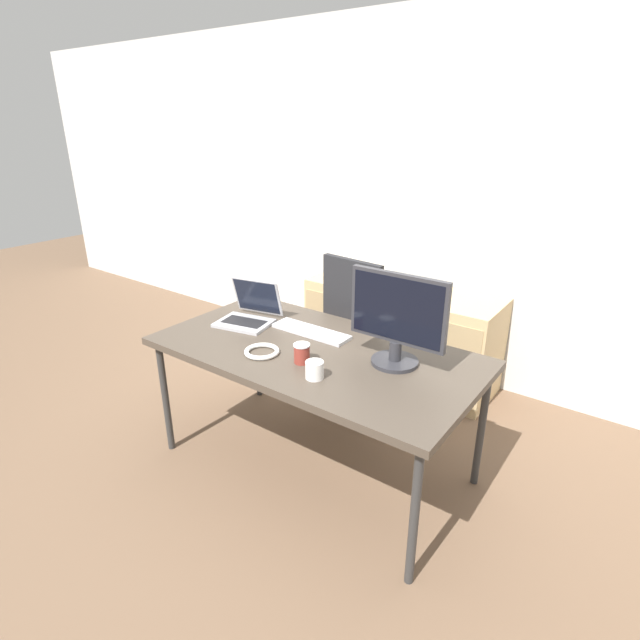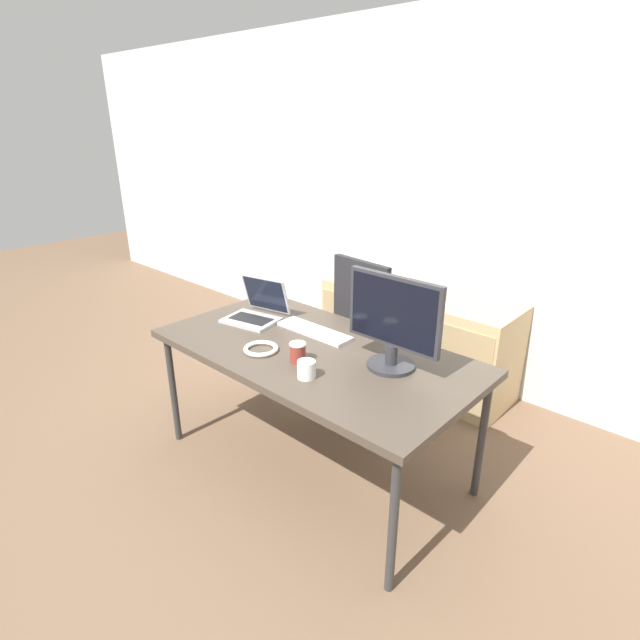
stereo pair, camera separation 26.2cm
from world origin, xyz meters
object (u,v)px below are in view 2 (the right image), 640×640
object	(u,v)px
cabinet_right	(476,357)
cabinet_left	(365,321)
laptop_center	(256,311)
cable_coil	(261,349)
office_chair	(378,352)
keyboard	(314,331)
coffee_cup_white	(306,369)
monitor	(393,322)
coffee_cup_brown	(298,352)

from	to	relation	value
cabinet_right	cabinet_left	bearing A→B (deg)	180.00
laptop_center	cable_coil	size ratio (longest dim) A/B	1.94
office_chair	keyboard	size ratio (longest dim) A/B	2.28
cabinet_left	laptop_center	distance (m)	1.26
cabinet_left	coffee_cup_white	distance (m)	1.76
cable_coil	office_chair	bearing A→B (deg)	86.34
office_chair	laptop_center	distance (m)	0.90
office_chair	monitor	xyz separation A→B (m)	(0.55, -0.67, 0.57)
coffee_cup_white	monitor	bearing A→B (deg)	57.05
cabinet_left	laptop_center	xyz separation A→B (m)	(0.07, -1.18, 0.44)
cabinet_right	monitor	xyz separation A→B (m)	(0.07, -1.15, 0.62)
coffee_cup_white	office_chair	bearing A→B (deg)	107.14
keyboard	cabinet_right	bearing A→B (deg)	65.59
laptop_center	keyboard	bearing A→B (deg)	12.10
coffee_cup_white	coffee_cup_brown	distance (m)	0.17
cabinet_left	coffee_cup_brown	bearing A→B (deg)	-65.22
monitor	office_chair	bearing A→B (deg)	129.37
coffee_cup_white	keyboard	bearing A→B (deg)	129.05
office_chair	cabinet_right	distance (m)	0.69
laptop_center	monitor	xyz separation A→B (m)	(0.97, 0.03, 0.19)
laptop_center	coffee_cup_brown	size ratio (longest dim) A/B	3.57
coffee_cup_white	cabinet_left	bearing A→B (deg)	117.99
coffee_cup_brown	keyboard	bearing A→B (deg)	120.17
coffee_cup_brown	cable_coil	size ratio (longest dim) A/B	0.54
cabinet_right	keyboard	bearing A→B (deg)	-114.41
laptop_center	coffee_cup_brown	bearing A→B (deg)	-21.70
monitor	cable_coil	distance (m)	0.72
monitor	keyboard	world-z (taller)	monitor
keyboard	laptop_center	bearing A→B (deg)	-167.90
office_chair	coffee_cup_brown	bearing A→B (deg)	-79.79
keyboard	cable_coil	bearing A→B (deg)	-96.95
laptop_center	cable_coil	distance (m)	0.45
coffee_cup_white	cable_coil	distance (m)	0.38
coffee_cup_brown	laptop_center	bearing A→B (deg)	158.30
monitor	coffee_cup_brown	world-z (taller)	monitor
cabinet_left	keyboard	xyz separation A→B (m)	(0.47, -1.10, 0.40)
cabinet_right	coffee_cup_brown	size ratio (longest dim) A/B	7.19
keyboard	cable_coil	size ratio (longest dim) A/B	2.59
office_chair	coffee_cup_brown	size ratio (longest dim) A/B	10.84
keyboard	coffee_cup_white	world-z (taller)	coffee_cup_white
office_chair	keyboard	xyz separation A→B (m)	(-0.02, -0.61, 0.35)
office_chair	monitor	size ratio (longest dim) A/B	2.15
office_chair	monitor	world-z (taller)	monitor
keyboard	coffee_cup_white	bearing A→B (deg)	-50.95
cabinet_right	keyboard	world-z (taller)	keyboard
cabinet_left	cable_coil	xyz separation A→B (m)	(0.42, -1.46, 0.40)
coffee_cup_white	cable_coil	world-z (taller)	coffee_cup_white
cabinet_left	keyboard	size ratio (longest dim) A/B	1.51
office_chair	laptop_center	bearing A→B (deg)	-121.00
monitor	coffee_cup_brown	distance (m)	0.50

